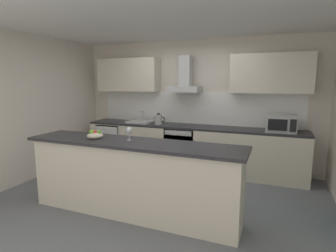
{
  "coord_description": "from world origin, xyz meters",
  "views": [
    {
      "loc": [
        1.58,
        -3.62,
        1.76
      ],
      "look_at": [
        -0.04,
        0.4,
        1.05
      ],
      "focal_mm": 28.79,
      "sensor_mm": 36.0,
      "label": 1
    }
  ],
  "objects": [
    {
      "name": "microwave",
      "position": [
        1.68,
        1.39,
        1.05
      ],
      "size": [
        0.5,
        0.38,
        0.3
      ],
      "color": "#B7BABC",
      "rests_on": "counter_back"
    },
    {
      "name": "upper_cabinets",
      "position": [
        0.0,
        1.59,
        1.91
      ],
      "size": [
        4.31,
        0.32,
        0.7
      ],
      "color": "beige"
    },
    {
      "name": "wall_left",
      "position": [
        -2.54,
        0.0,
        1.3
      ],
      "size": [
        0.12,
        4.52,
        2.6
      ],
      "primitive_type": "cube",
      "color": "silver",
      "rests_on": "ground"
    },
    {
      "name": "wine_glass",
      "position": [
        -0.2,
        -0.58,
        1.12
      ],
      "size": [
        0.08,
        0.08,
        0.18
      ],
      "color": "silver",
      "rests_on": "counter_island"
    },
    {
      "name": "ground",
      "position": [
        0.0,
        0.0,
        -0.01
      ],
      "size": [
        5.96,
        4.52,
        0.02
      ],
      "primitive_type": "cube",
      "color": "slate"
    },
    {
      "name": "oven",
      "position": [
        -0.13,
        1.41,
        0.46
      ],
      "size": [
        0.6,
        0.62,
        0.8
      ],
      "color": "slate",
      "rests_on": "ground"
    },
    {
      "name": "counter_island",
      "position": [
        -0.13,
        -0.63,
        0.5
      ],
      "size": [
        2.95,
        0.64,
        1.0
      ],
      "color": "beige",
      "rests_on": "ground"
    },
    {
      "name": "range_hood",
      "position": [
        -0.13,
        1.54,
        1.79
      ],
      "size": [
        0.62,
        0.45,
        0.72
      ],
      "color": "#B7BABC"
    },
    {
      "name": "fruit_bowl",
      "position": [
        -0.7,
        -0.64,
        1.04
      ],
      "size": [
        0.22,
        0.22,
        0.13
      ],
      "color": "beige",
      "rests_on": "counter_island"
    },
    {
      "name": "counter_back",
      "position": [
        0.0,
        1.44,
        0.45
      ],
      "size": [
        4.37,
        0.6,
        0.9
      ],
      "color": "beige",
      "rests_on": "ground"
    },
    {
      "name": "sink",
      "position": [
        -1.09,
        1.42,
        0.93
      ],
      "size": [
        0.5,
        0.4,
        0.26
      ],
      "color": "silver",
      "rests_on": "counter_back"
    },
    {
      "name": "kettle",
      "position": [
        -0.64,
        1.38,
        1.01
      ],
      "size": [
        0.29,
        0.15,
        0.24
      ],
      "color": "#B7BABC",
      "rests_on": "counter_back"
    },
    {
      "name": "ceiling",
      "position": [
        0.0,
        0.0,
        2.61
      ],
      "size": [
        5.96,
        4.52,
        0.02
      ],
      "primitive_type": "cube",
      "color": "white"
    },
    {
      "name": "refrigerator",
      "position": [
        -1.75,
        1.41,
        0.43
      ],
      "size": [
        0.58,
        0.6,
        0.85
      ],
      "color": "white",
      "rests_on": "ground"
    },
    {
      "name": "wall_back",
      "position": [
        0.0,
        1.82,
        1.3
      ],
      "size": [
        5.96,
        0.12,
        2.6
      ],
      "primitive_type": "cube",
      "color": "silver",
      "rests_on": "ground"
    },
    {
      "name": "backsplash_tile",
      "position": [
        0.0,
        1.75,
        1.23
      ],
      "size": [
        4.22,
        0.02,
        0.66
      ],
      "primitive_type": "cube",
      "color": "white"
    }
  ]
}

